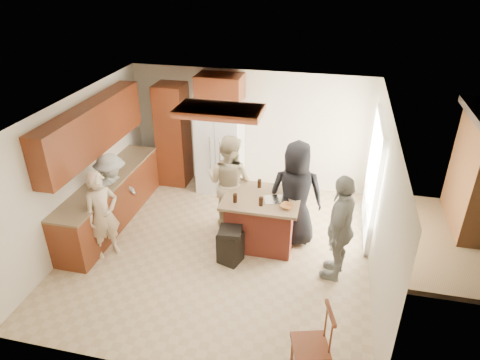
% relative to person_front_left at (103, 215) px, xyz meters
% --- Properties ---
extents(person_front_left, '(0.66, 0.69, 1.53)m').
position_rel_person_front_left_xyz_m(person_front_left, '(0.00, 0.00, 0.00)').
color(person_front_left, tan).
rests_on(person_front_left, ground).
extents(person_behind_left, '(0.97, 0.73, 1.79)m').
position_rel_person_front_left_xyz_m(person_behind_left, '(1.79, 1.32, 0.13)').
color(person_behind_left, tan).
rests_on(person_behind_left, ground).
extents(person_behind_right, '(0.98, 0.69, 1.88)m').
position_rel_person_front_left_xyz_m(person_behind_right, '(3.00, 1.09, 0.17)').
color(person_behind_right, black).
rests_on(person_behind_right, ground).
extents(person_side_right, '(0.74, 1.12, 1.77)m').
position_rel_person_front_left_xyz_m(person_side_right, '(3.76, 0.33, 0.12)').
color(person_side_right, gray).
rests_on(person_side_right, ground).
extents(person_counter, '(0.72, 1.04, 1.47)m').
position_rel_person_front_left_xyz_m(person_counter, '(-0.23, 0.78, -0.03)').
color(person_counter, gray).
rests_on(person_counter, ground).
extents(left_cabinetry, '(0.64, 3.00, 2.30)m').
position_rel_person_front_left_xyz_m(left_cabinetry, '(-0.44, 0.92, 0.19)').
color(left_cabinetry, maroon).
rests_on(left_cabinetry, ground).
extents(back_wall_units, '(1.80, 0.60, 2.45)m').
position_rel_person_front_left_xyz_m(back_wall_units, '(0.47, 2.72, 0.61)').
color(back_wall_units, maroon).
rests_on(back_wall_units, ground).
extents(refrigerator, '(0.90, 0.76, 1.80)m').
position_rel_person_front_left_xyz_m(refrigerator, '(1.26, 2.64, 0.13)').
color(refrigerator, white).
rests_on(refrigerator, ground).
extents(kitchen_island, '(1.28, 1.03, 0.93)m').
position_rel_person_front_left_xyz_m(kitchen_island, '(2.46, 0.89, -0.29)').
color(kitchen_island, '#A23A29').
rests_on(kitchen_island, ground).
extents(island_items, '(1.02, 0.75, 0.15)m').
position_rel_person_front_left_xyz_m(island_items, '(2.67, 0.80, 0.20)').
color(island_items, silver).
rests_on(island_items, kitchen_island).
extents(trash_bin, '(0.43, 0.43, 0.63)m').
position_rel_person_front_left_xyz_m(trash_bin, '(2.07, 0.27, -0.45)').
color(trash_bin, black).
rests_on(trash_bin, ground).
extents(spindle_chair, '(0.52, 0.52, 0.99)m').
position_rel_person_front_left_xyz_m(spindle_chair, '(3.53, -1.58, -0.31)').
color(spindle_chair, maroon).
rests_on(spindle_chair, ground).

